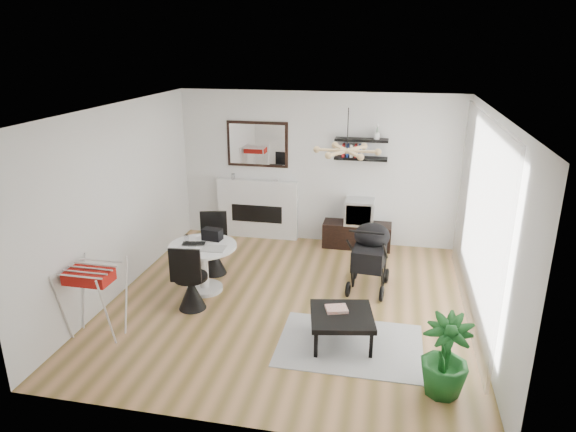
% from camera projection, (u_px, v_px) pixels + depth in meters
% --- Properties ---
extents(floor, '(5.00, 5.00, 0.00)m').
position_uv_depth(floor, '(290.00, 303.00, 7.25)').
color(floor, olive).
rests_on(floor, ground).
extents(ceiling, '(5.00, 5.00, 0.00)m').
position_uv_depth(ceiling, '(290.00, 110.00, 6.37)').
color(ceiling, white).
rests_on(ceiling, wall_back).
extents(wall_back, '(5.00, 0.00, 5.00)m').
position_uv_depth(wall_back, '(318.00, 169.00, 9.13)').
color(wall_back, white).
rests_on(wall_back, floor).
extents(wall_left, '(0.00, 5.00, 5.00)m').
position_uv_depth(wall_left, '(118.00, 201.00, 7.29)').
color(wall_left, white).
rests_on(wall_left, floor).
extents(wall_right, '(0.00, 5.00, 5.00)m').
position_uv_depth(wall_right, '(488.00, 225.00, 6.33)').
color(wall_right, white).
rests_on(wall_right, floor).
extents(sheer_curtain, '(0.04, 3.60, 2.60)m').
position_uv_depth(sheer_curtain, '(477.00, 220.00, 6.54)').
color(sheer_curtain, white).
rests_on(sheer_curtain, wall_right).
extents(fireplace, '(1.50, 0.17, 2.16)m').
position_uv_depth(fireplace, '(258.00, 202.00, 9.48)').
color(fireplace, white).
rests_on(fireplace, floor).
extents(shelf_lower, '(0.90, 0.25, 0.04)m').
position_uv_depth(shelf_lower, '(361.00, 158.00, 8.78)').
color(shelf_lower, black).
rests_on(shelf_lower, wall_back).
extents(shelf_upper, '(0.90, 0.25, 0.04)m').
position_uv_depth(shelf_upper, '(362.00, 140.00, 8.68)').
color(shelf_upper, black).
rests_on(shelf_upper, wall_back).
extents(pendant_lamp, '(0.90, 0.90, 0.10)m').
position_uv_depth(pendant_lamp, '(347.00, 151.00, 6.70)').
color(pendant_lamp, tan).
rests_on(pendant_lamp, ceiling).
extents(tv_console, '(1.20, 0.42, 0.45)m').
position_uv_depth(tv_console, '(357.00, 235.00, 9.14)').
color(tv_console, black).
rests_on(tv_console, floor).
extents(crt_tv, '(0.50, 0.44, 0.44)m').
position_uv_depth(crt_tv, '(359.00, 212.00, 8.99)').
color(crt_tv, silver).
rests_on(crt_tv, tv_console).
extents(dining_table, '(0.98, 0.98, 0.72)m').
position_uv_depth(dining_table, '(203.00, 261.00, 7.47)').
color(dining_table, white).
rests_on(dining_table, floor).
extents(laptop, '(0.36, 0.27, 0.03)m').
position_uv_depth(laptop, '(193.00, 245.00, 7.36)').
color(laptop, black).
rests_on(laptop, dining_table).
extents(black_bag, '(0.30, 0.20, 0.17)m').
position_uv_depth(black_bag, '(212.00, 234.00, 7.57)').
color(black_bag, black).
rests_on(black_bag, dining_table).
extents(newspaper, '(0.34, 0.29, 0.01)m').
position_uv_depth(newspaper, '(214.00, 249.00, 7.26)').
color(newspaper, beige).
rests_on(newspaper, dining_table).
extents(drinking_glass, '(0.06, 0.06, 0.10)m').
position_uv_depth(drinking_glass, '(186.00, 238.00, 7.53)').
color(drinking_glass, white).
rests_on(drinking_glass, dining_table).
extents(chair_far, '(0.49, 0.51, 0.97)m').
position_uv_depth(chair_far, '(214.00, 255.00, 8.10)').
color(chair_far, black).
rests_on(chair_far, floor).
extents(chair_near, '(0.46, 0.48, 0.97)m').
position_uv_depth(chair_near, '(191.00, 289.00, 7.00)').
color(chair_near, black).
rests_on(chair_near, floor).
extents(drying_rack, '(0.64, 0.59, 0.95)m').
position_uv_depth(drying_rack, '(95.00, 300.00, 6.29)').
color(drying_rack, white).
rests_on(drying_rack, floor).
extents(stroller, '(0.61, 0.92, 1.08)m').
position_uv_depth(stroller, '(370.00, 258.00, 7.58)').
color(stroller, black).
rests_on(stroller, floor).
extents(rug, '(1.73, 1.25, 0.01)m').
position_uv_depth(rug, '(350.00, 345.00, 6.24)').
color(rug, '#ADADAD').
rests_on(rug, floor).
extents(coffee_table, '(0.87, 0.87, 0.38)m').
position_uv_depth(coffee_table, '(342.00, 317.00, 6.19)').
color(coffee_table, black).
rests_on(coffee_table, rug).
extents(magazines, '(0.31, 0.27, 0.04)m').
position_uv_depth(magazines, '(337.00, 309.00, 6.25)').
color(magazines, '#B4412D').
rests_on(magazines, coffee_table).
extents(potted_plant, '(0.62, 0.62, 0.90)m').
position_uv_depth(potted_plant, '(445.00, 356.00, 5.26)').
color(potted_plant, '#19591F').
rests_on(potted_plant, floor).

